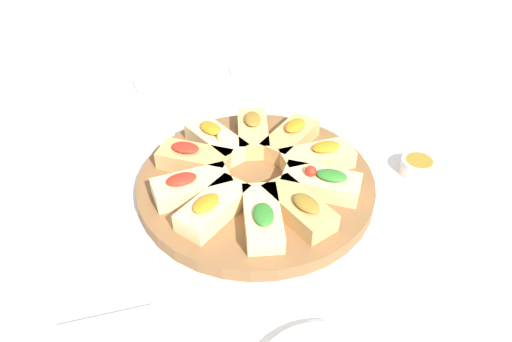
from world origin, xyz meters
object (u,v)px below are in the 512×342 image
(dipping_bowl, at_px, (419,167))
(serving_board, at_px, (256,184))
(water_glass, at_px, (37,216))
(plate_left, at_px, (186,77))

(dipping_bowl, bearing_deg, serving_board, -90.61)
(serving_board, height_order, dipping_bowl, dipping_bowl)
(serving_board, height_order, water_glass, water_glass)
(serving_board, relative_size, plate_left, 1.71)
(plate_left, xyz_separation_m, water_glass, (0.46, -0.24, 0.03))
(serving_board, distance_m, dipping_bowl, 0.29)
(serving_board, distance_m, water_glass, 0.35)
(serving_board, xyz_separation_m, water_glass, (0.05, -0.35, 0.03))
(plate_left, relative_size, water_glass, 3.07)
(serving_board, bearing_deg, water_glass, -81.13)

